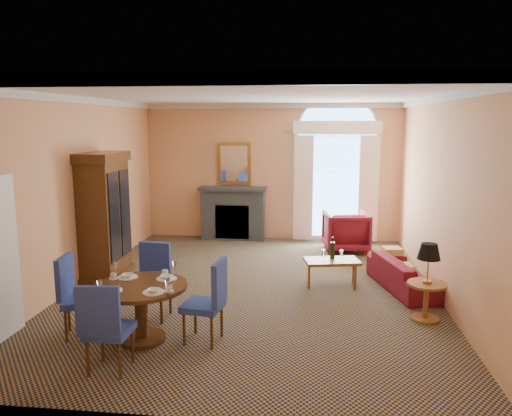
# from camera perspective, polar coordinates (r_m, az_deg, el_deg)

# --- Properties ---
(ground) EXTENTS (7.50, 7.50, 0.00)m
(ground) POSITION_cam_1_polar(r_m,az_deg,el_deg) (8.51, -0.39, -9.24)
(ground) COLOR #13173B
(ground) RESTS_ON ground
(room_envelope) EXTENTS (6.04, 7.52, 3.45)m
(room_envelope) POSITION_cam_1_polar(r_m,az_deg,el_deg) (8.71, -0.04, 8.06)
(room_envelope) COLOR #E8A56F
(room_envelope) RESTS_ON ground
(armoire) EXTENTS (0.65, 1.15, 2.25)m
(armoire) POSITION_cam_1_polar(r_m,az_deg,el_deg) (9.31, -16.96, -1.08)
(armoire) COLOR #3C220D
(armoire) RESTS_ON ground
(dining_table) EXTENTS (1.19, 1.19, 0.95)m
(dining_table) POSITION_cam_1_polar(r_m,az_deg,el_deg) (6.60, -13.05, -10.13)
(dining_table) COLOR #3C220D
(dining_table) RESTS_ON ground
(dining_chair_north) EXTENTS (0.51, 0.53, 1.06)m
(dining_chair_north) POSITION_cam_1_polar(r_m,az_deg,el_deg) (7.39, -11.57, -7.51)
(dining_chair_north) COLOR navy
(dining_chair_north) RESTS_ON ground
(dining_chair_south) EXTENTS (0.50, 0.52, 1.06)m
(dining_chair_south) POSITION_cam_1_polar(r_m,az_deg,el_deg) (5.86, -16.96, -12.44)
(dining_chair_south) COLOR navy
(dining_chair_south) RESTS_ON ground
(dining_chair_east) EXTENTS (0.54, 0.54, 1.06)m
(dining_chair_east) POSITION_cam_1_polar(r_m,az_deg,el_deg) (6.43, -5.18, -9.99)
(dining_chair_east) COLOR navy
(dining_chair_east) RESTS_ON ground
(dining_chair_west) EXTENTS (0.61, 0.61, 1.06)m
(dining_chair_west) POSITION_cam_1_polar(r_m,az_deg,el_deg) (7.02, -20.14, -8.85)
(dining_chair_west) COLOR navy
(dining_chair_west) RESTS_ON ground
(sofa) EXTENTS (1.13, 1.91, 0.52)m
(sofa) POSITION_cam_1_polar(r_m,az_deg,el_deg) (8.81, 16.70, -7.21)
(sofa) COLOR maroon
(sofa) RESTS_ON ground
(armchair) EXTENTS (1.03, 1.06, 0.86)m
(armchair) POSITION_cam_1_polar(r_m,az_deg,el_deg) (11.02, 10.23, -2.63)
(armchair) COLOR maroon
(armchair) RESTS_ON ground
(coffee_table) EXTENTS (0.99, 0.68, 0.83)m
(coffee_table) POSITION_cam_1_polar(r_m,az_deg,el_deg) (8.64, 8.68, -6.03)
(coffee_table) COLOR #955C2C
(coffee_table) RESTS_ON ground
(side_table) EXTENTS (0.55, 0.55, 1.09)m
(side_table) POSITION_cam_1_polar(r_m,az_deg,el_deg) (7.44, 19.03, -7.01)
(side_table) COLOR #955C2C
(side_table) RESTS_ON ground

